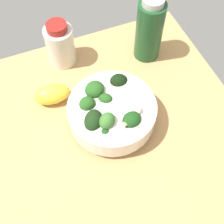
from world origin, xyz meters
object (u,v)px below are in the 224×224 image
Objects in this scene: lemon_wedge at (52,94)px; bowl_of_broccoli at (111,111)px; bottle_tall at (149,30)px; bottle_short at (60,44)px.

bowl_of_broccoli is at bearing -44.71° from lemon_wedge.
bottle_tall is at bearing 43.90° from bowl_of_broccoli.
bowl_of_broccoli is 1.59× the size of bottle_short.
bottle_tall is (26.87, 5.25, 5.85)cm from lemon_wedge.
bottle_tall is at bearing -16.16° from bottle_short.
bowl_of_broccoli is 14.97cm from lemon_wedge.
lemon_wedge is at bearing -168.94° from bottle_tall.
bottle_tall is at bearing 11.06° from lemon_wedge.
bowl_of_broccoli is at bearing -77.87° from bottle_short.
bottle_short reaches higher than bowl_of_broccoli.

